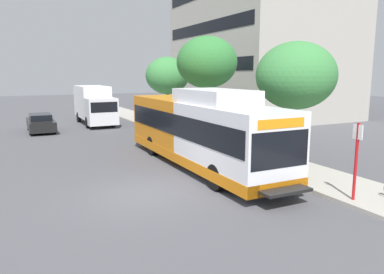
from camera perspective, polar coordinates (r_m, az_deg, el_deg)
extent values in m
plane|color=#4C4C51|center=(21.06, -14.58, -2.32)|extent=(120.00, 120.00, 0.00)
cube|color=#A8A399|center=(21.75, 4.91, -1.47)|extent=(3.00, 56.00, 0.14)
cube|color=white|center=(14.67, 6.27, -0.55)|extent=(2.54, 5.80, 2.73)
cube|color=orange|center=(19.74, -2.87, 2.15)|extent=(2.54, 5.80, 2.73)
cube|color=orange|center=(17.36, 1.02, -2.73)|extent=(2.57, 11.60, 0.44)
cube|color=black|center=(17.10, 1.03, 2.21)|extent=(2.58, 11.25, 0.96)
cube|color=black|center=(12.38, 13.45, -1.92)|extent=(2.34, 0.10, 1.24)
cube|color=orange|center=(12.23, 13.64, 2.07)|extent=(1.90, 0.08, 0.32)
cube|color=white|center=(15.70, 3.51, 6.29)|extent=(2.16, 4.06, 0.60)
cube|color=black|center=(12.42, 14.37, -8.12)|extent=(1.78, 0.60, 0.10)
cylinder|color=black|center=(13.79, 3.77, -6.25)|extent=(0.30, 1.00, 1.00)
cylinder|color=black|center=(15.02, 11.27, -5.08)|extent=(0.30, 1.00, 1.00)
cylinder|color=black|center=(19.78, -6.17, -1.35)|extent=(0.30, 1.00, 1.00)
cylinder|color=black|center=(20.66, -0.29, -0.82)|extent=(0.30, 1.00, 1.00)
cylinder|color=red|center=(13.28, 24.09, -3.54)|extent=(0.10, 0.10, 2.60)
cube|color=white|center=(13.08, 24.34, 0.72)|extent=(0.04, 0.36, 0.48)
cylinder|color=#4C3823|center=(17.78, 15.41, 0.36)|extent=(0.28, 0.28, 2.72)
ellipsoid|color=#3D8442|center=(17.56, 15.81, 9.14)|extent=(3.62, 3.62, 3.08)
cylinder|color=#4C3823|center=(25.40, 2.28, 4.21)|extent=(0.28, 0.28, 3.39)
ellipsoid|color=#337A38|center=(25.29, 2.33, 11.52)|extent=(4.10, 4.10, 3.49)
cylinder|color=#4C3823|center=(31.80, -3.80, 4.63)|extent=(0.28, 0.28, 2.63)
ellipsoid|color=#3D8442|center=(31.67, -3.85, 9.50)|extent=(3.69, 3.69, 3.14)
cube|color=black|center=(29.81, -22.40, 1.82)|extent=(1.80, 4.50, 0.70)
cube|color=black|center=(29.85, -22.48, 2.79)|extent=(1.48, 2.34, 0.56)
cylinder|color=black|center=(28.46, -23.76, 0.91)|extent=(0.20, 0.64, 0.64)
cylinder|color=black|center=(28.57, -20.56, 1.15)|extent=(0.20, 0.64, 0.64)
cylinder|color=black|center=(31.13, -24.03, 1.59)|extent=(0.20, 0.64, 0.64)
cylinder|color=black|center=(31.24, -21.10, 1.81)|extent=(0.20, 0.64, 0.64)
cube|color=silver|center=(30.20, -13.86, 3.90)|extent=(2.30, 2.00, 2.10)
cube|color=white|center=(33.57, -15.23, 5.35)|extent=(2.30, 5.00, 2.70)
cube|color=black|center=(29.22, -13.47, 4.51)|extent=(2.07, 0.08, 0.80)
cylinder|color=black|center=(30.52, -15.86, 2.19)|extent=(0.26, 0.92, 0.92)
cylinder|color=black|center=(30.96, -12.12, 2.44)|extent=(0.26, 0.92, 0.92)
cylinder|color=black|center=(34.57, -17.16, 2.98)|extent=(0.26, 0.92, 0.92)
cylinder|color=black|center=(34.96, -13.83, 3.20)|extent=(0.26, 0.92, 0.92)
cube|color=black|center=(38.94, 10.26, 5.81)|extent=(12.64, 15.35, 1.10)
cube|color=black|center=(38.86, 10.41, 10.83)|extent=(12.64, 15.35, 1.10)
cube|color=black|center=(39.08, 10.57, 15.83)|extent=(12.64, 15.35, 1.10)
cylinder|color=#B7B7BC|center=(54.62, -0.83, 8.54)|extent=(1.10, 1.10, 6.22)
cylinder|color=#B7B7BC|center=(54.83, -0.85, 15.06)|extent=(0.91, 0.91, 6.22)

